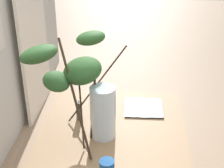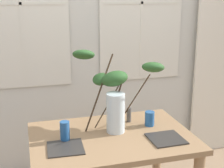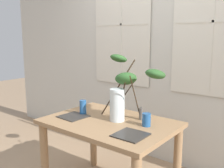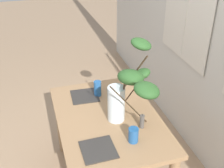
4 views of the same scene
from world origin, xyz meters
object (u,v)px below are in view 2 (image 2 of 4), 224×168
(plate_square_left, at_px, (65,148))
(pillar_candle, at_px, (129,115))
(drinking_glass_blue_left, at_px, (65,131))
(plate_square_right, at_px, (166,139))
(vase_with_branches, at_px, (115,89))
(dining_table, at_px, (112,152))
(drinking_glass_blue_right, at_px, (150,119))

(plate_square_left, xyz_separation_m, pillar_candle, (0.56, 0.33, 0.05))
(drinking_glass_blue_left, bearing_deg, plate_square_left, -96.93)
(plate_square_right, relative_size, pillar_candle, 1.89)
(vase_with_branches, height_order, drinking_glass_blue_left, vase_with_branches)
(plate_square_left, bearing_deg, drinking_glass_blue_left, 83.07)
(dining_table, bearing_deg, vase_with_branches, 64.21)
(vase_with_branches, height_order, plate_square_right, vase_with_branches)
(drinking_glass_blue_left, relative_size, drinking_glass_blue_right, 1.26)
(plate_square_right, xyz_separation_m, pillar_candle, (-0.15, 0.39, 0.05))
(drinking_glass_blue_left, xyz_separation_m, pillar_candle, (0.55, 0.21, -0.01))
(plate_square_left, bearing_deg, drinking_glass_blue_right, 17.23)
(drinking_glass_blue_left, bearing_deg, pillar_candle, 21.11)
(vase_with_branches, distance_m, drinking_glass_blue_right, 0.37)
(plate_square_left, bearing_deg, dining_table, 18.54)
(plate_square_left, xyz_separation_m, plate_square_right, (0.71, -0.05, 0.00))
(plate_square_left, bearing_deg, pillar_candle, 30.77)
(plate_square_left, bearing_deg, plate_square_right, -4.37)
(drinking_glass_blue_right, distance_m, plate_square_right, 0.27)
(drinking_glass_blue_right, bearing_deg, dining_table, -164.17)
(drinking_glass_blue_right, bearing_deg, plate_square_right, -86.04)
(vase_with_branches, distance_m, drinking_glass_blue_left, 0.50)
(dining_table, xyz_separation_m, vase_with_branches, (0.07, 0.15, 0.44))
(plate_square_right, height_order, pillar_candle, pillar_candle)
(drinking_glass_blue_left, height_order, drinking_glass_blue_right, drinking_glass_blue_left)
(plate_square_right, distance_m, pillar_candle, 0.42)
(vase_with_branches, relative_size, plate_square_left, 3.12)
(vase_with_branches, xyz_separation_m, plate_square_right, (0.28, -0.32, -0.30))
(dining_table, distance_m, pillar_candle, 0.35)
(dining_table, distance_m, drinking_glass_blue_left, 0.40)
(plate_square_right, bearing_deg, vase_with_branches, 131.63)
(drinking_glass_blue_left, distance_m, pillar_candle, 0.58)
(drinking_glass_blue_left, bearing_deg, plate_square_right, -14.32)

